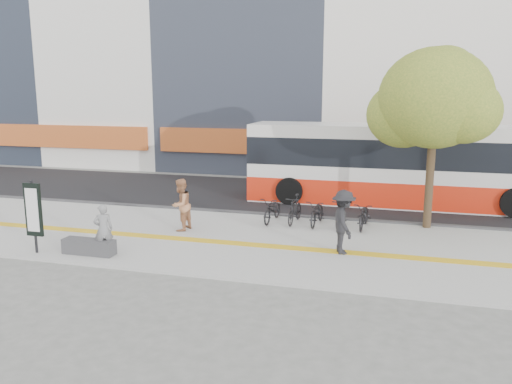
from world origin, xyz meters
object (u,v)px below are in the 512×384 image
(bench, at_px, (89,247))
(pedestrian_dark, at_px, (343,222))
(street_tree, at_px, (434,101))
(seated_woman, at_px, (103,229))
(signboard, at_px, (33,211))
(bus, at_px, (398,167))
(pedestrian_tan, at_px, (181,205))

(bench, xyz_separation_m, pedestrian_dark, (7.24, 2.12, 0.73))
(street_tree, xyz_separation_m, seated_woman, (-9.35, -5.89, -3.68))
(seated_woman, bearing_deg, signboard, -22.68)
(bus, xyz_separation_m, pedestrian_tan, (-7.14, -6.51, -0.66))
(bench, relative_size, signboard, 0.73)
(bench, distance_m, pedestrian_tan, 3.61)
(street_tree, bearing_deg, bus, 106.30)
(bench, xyz_separation_m, pedestrian_tan, (1.56, 3.19, 0.68))
(street_tree, bearing_deg, pedestrian_tan, -160.97)
(street_tree, bearing_deg, signboard, -150.93)
(bench, bearing_deg, pedestrian_dark, 16.34)
(signboard, xyz_separation_m, pedestrian_tan, (3.16, 3.49, -0.38))
(bus, bearing_deg, bench, -131.90)
(bench, distance_m, seated_woman, 0.70)
(street_tree, distance_m, seated_woman, 11.64)
(bench, xyz_separation_m, street_tree, (9.78, 6.02, 4.21))
(signboard, bearing_deg, bus, 44.16)
(bench, relative_size, seated_woman, 1.06)
(pedestrian_tan, distance_m, pedestrian_dark, 5.78)
(seated_woman, bearing_deg, bench, -18.02)
(street_tree, distance_m, pedestrian_tan, 9.38)
(pedestrian_tan, bearing_deg, pedestrian_dark, 88.92)
(street_tree, distance_m, bus, 4.79)
(bench, relative_size, street_tree, 0.25)
(street_tree, bearing_deg, bench, -148.38)
(seated_woman, xyz_separation_m, pedestrian_dark, (6.81, 1.99, 0.20))
(street_tree, xyz_separation_m, pedestrian_dark, (-2.54, -3.90, -3.48))
(bench, xyz_separation_m, seated_woman, (0.43, 0.13, 0.53))
(bus, height_order, pedestrian_dark, bus)
(seated_woman, bearing_deg, bus, -165.62)
(pedestrian_dark, bearing_deg, bus, -30.70)
(bus, bearing_deg, signboard, -135.84)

